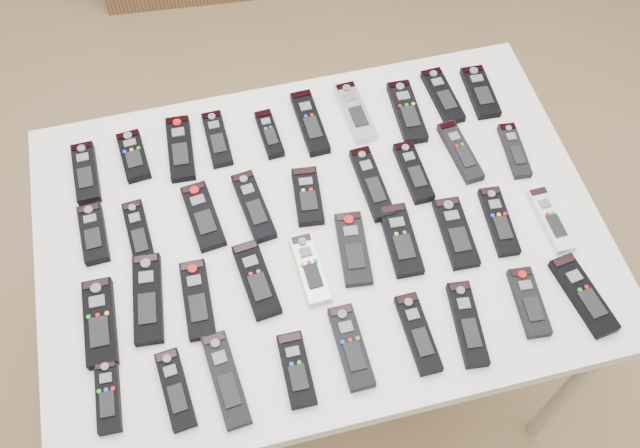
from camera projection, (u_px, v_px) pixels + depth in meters
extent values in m
plane|color=#9C744F|center=(275.00, 354.00, 2.26)|extent=(4.00, 4.00, 0.00)
cube|color=white|center=(320.00, 233.00, 1.61)|extent=(1.25, 0.88, 0.04)
cylinder|color=beige|center=(570.00, 389.00, 1.82)|extent=(0.04, 0.04, 0.74)
cylinder|color=beige|center=(100.00, 232.00, 2.06)|extent=(0.04, 0.04, 0.74)
cylinder|color=beige|center=(467.00, 157.00, 2.20)|extent=(0.04, 0.04, 0.74)
cube|color=black|center=(86.00, 173.00, 1.66)|extent=(0.06, 0.17, 0.02)
cube|color=black|center=(134.00, 156.00, 1.68)|extent=(0.07, 0.14, 0.02)
cube|color=black|center=(180.00, 149.00, 1.70)|extent=(0.07, 0.19, 0.02)
cube|color=black|center=(217.00, 139.00, 1.71)|extent=(0.05, 0.16, 0.02)
cube|color=black|center=(269.00, 134.00, 1.72)|extent=(0.05, 0.14, 0.02)
cube|color=black|center=(310.00, 123.00, 1.74)|extent=(0.06, 0.19, 0.02)
cube|color=#B7B7BC|center=(355.00, 112.00, 1.75)|extent=(0.06, 0.18, 0.02)
cube|color=black|center=(407.00, 112.00, 1.75)|extent=(0.06, 0.19, 0.02)
cube|color=black|center=(442.00, 96.00, 1.78)|extent=(0.06, 0.18, 0.02)
cube|color=black|center=(480.00, 92.00, 1.79)|extent=(0.07, 0.16, 0.02)
cube|color=black|center=(93.00, 234.00, 1.57)|extent=(0.06, 0.15, 0.02)
cube|color=black|center=(139.00, 234.00, 1.57)|extent=(0.06, 0.17, 0.02)
cube|color=black|center=(203.00, 216.00, 1.60)|extent=(0.08, 0.18, 0.02)
cube|color=black|center=(254.00, 206.00, 1.61)|extent=(0.07, 0.19, 0.02)
cube|color=black|center=(308.00, 196.00, 1.62)|extent=(0.07, 0.15, 0.02)
cube|color=black|center=(372.00, 184.00, 1.64)|extent=(0.06, 0.20, 0.02)
cube|color=black|center=(413.00, 172.00, 1.66)|extent=(0.05, 0.17, 0.02)
cube|color=black|center=(460.00, 152.00, 1.69)|extent=(0.06, 0.18, 0.02)
cube|color=black|center=(514.00, 151.00, 1.69)|extent=(0.06, 0.16, 0.02)
cube|color=black|center=(100.00, 322.00, 1.46)|extent=(0.07, 0.19, 0.02)
cube|color=black|center=(148.00, 298.00, 1.49)|extent=(0.08, 0.21, 0.02)
cube|color=black|center=(197.00, 299.00, 1.49)|extent=(0.06, 0.18, 0.02)
cube|color=black|center=(256.00, 280.00, 1.51)|extent=(0.08, 0.18, 0.02)
cube|color=#B7B7BC|center=(310.00, 269.00, 1.53)|extent=(0.06, 0.17, 0.02)
cube|color=black|center=(353.00, 249.00, 1.55)|extent=(0.08, 0.18, 0.02)
cube|color=black|center=(401.00, 240.00, 1.56)|extent=(0.07, 0.18, 0.02)
cube|color=black|center=(456.00, 233.00, 1.57)|extent=(0.07, 0.18, 0.02)
cube|color=black|center=(499.00, 221.00, 1.59)|extent=(0.06, 0.18, 0.02)
cube|color=silver|center=(550.00, 220.00, 1.59)|extent=(0.05, 0.17, 0.02)
cube|color=black|center=(108.00, 396.00, 1.38)|extent=(0.05, 0.15, 0.02)
cube|color=black|center=(176.00, 389.00, 1.39)|extent=(0.06, 0.17, 0.02)
cube|color=black|center=(226.00, 379.00, 1.40)|extent=(0.07, 0.20, 0.02)
cube|color=black|center=(296.00, 370.00, 1.41)|extent=(0.05, 0.15, 0.02)
cube|color=black|center=(351.00, 347.00, 1.43)|extent=(0.05, 0.18, 0.02)
cube|color=black|center=(418.00, 333.00, 1.45)|extent=(0.05, 0.17, 0.02)
cube|color=black|center=(467.00, 324.00, 1.46)|extent=(0.07, 0.19, 0.02)
cube|color=black|center=(529.00, 302.00, 1.49)|extent=(0.06, 0.16, 0.02)
cube|color=black|center=(583.00, 295.00, 1.49)|extent=(0.08, 0.19, 0.02)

